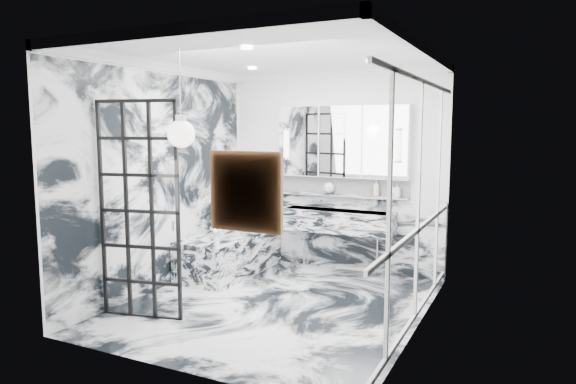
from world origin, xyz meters
The scene contains 25 objects.
floor centered at (0.00, 0.00, 0.00)m, with size 3.60×3.60×0.00m, color silver.
ceiling centered at (0.00, 0.00, 2.80)m, with size 3.60×3.60×0.00m, color white.
wall_back centered at (0.00, 1.80, 1.40)m, with size 3.60×3.60×0.00m, color white.
wall_front centered at (0.00, -1.80, 1.40)m, with size 3.60×3.60×0.00m, color white.
wall_left centered at (-1.60, 0.00, 1.40)m, with size 3.60×3.60×0.00m, color white.
wall_right centered at (1.60, 0.00, 1.40)m, with size 3.60×3.60×0.00m, color white.
marble_clad_back centered at (0.00, 1.78, 0.53)m, with size 3.18×0.05×1.05m, color silver.
marble_clad_left centered at (-1.59, 0.00, 1.34)m, with size 0.02×3.56×2.68m, color silver.
panel_molding centered at (1.58, 0.00, 1.30)m, with size 0.03×3.40×2.30m, color white.
soap_bottle_a centered at (0.66, 1.71, 1.20)m, with size 0.08×0.08×0.22m, color #8C5919.
soap_bottle_b centered at (0.94, 1.71, 1.18)m, with size 0.08×0.09×0.19m, color #4C4C51.
soap_bottle_c centered at (0.88, 1.71, 1.17)m, with size 0.12×0.12×0.16m, color silver.
face_pot centered at (-0.03, 1.71, 1.17)m, with size 0.15×0.15×0.15m, color white.
amber_bottle centered at (0.60, 1.71, 1.14)m, with size 0.04×0.04×0.10m, color #8C5919.
flower_vase centered at (-0.94, 0.21, 0.61)m, with size 0.08×0.08×0.12m, color silver.
crittall_door centered at (-1.11, -0.96, 1.14)m, with size 0.88×0.04×2.28m, color black, non-canonical shape.
artwork centered at (0.66, -1.76, 1.53)m, with size 0.51×0.05×0.51m, color #B66312.
pendant_light centered at (-0.27, -1.31, 1.95)m, with size 0.25×0.25×0.25m, color white.
trough_sink centered at (0.15, 1.55, 0.73)m, with size 1.60×0.45×0.30m, color silver.
ledge centered at (0.15, 1.72, 1.07)m, with size 1.90×0.14×0.04m, color silver.
subway_tile centered at (0.15, 1.78, 1.21)m, with size 1.90×0.03×0.23m, color white.
mirror_cabinet centered at (0.15, 1.73, 1.82)m, with size 1.90×0.16×1.00m, color white.
sconce_left centered at (-0.67, 1.63, 1.78)m, with size 0.07×0.07×0.40m, color white.
sconce_right centered at (0.97, 1.63, 1.78)m, with size 0.07×0.07×0.40m, color white.
bathtub centered at (-1.18, 0.90, 0.28)m, with size 0.75×1.65×0.55m, color silver.
Camera 1 is at (2.61, -5.04, 2.00)m, focal length 32.00 mm.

